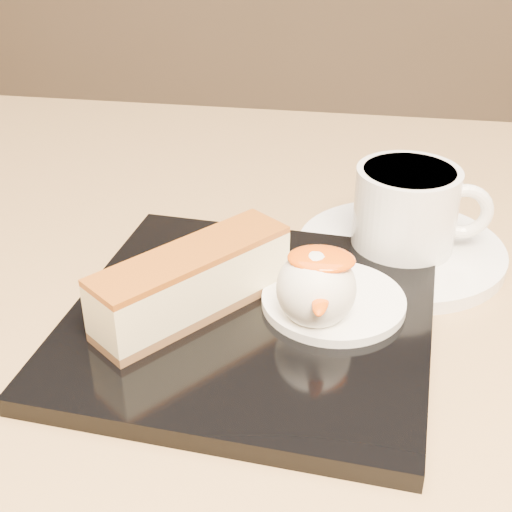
% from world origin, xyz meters
% --- Properties ---
extents(table, '(0.80, 0.80, 0.72)m').
position_xyz_m(table, '(0.00, 0.00, 0.56)').
color(table, black).
rests_on(table, ground).
extents(dessert_plate, '(0.24, 0.24, 0.01)m').
position_xyz_m(dessert_plate, '(0.06, -0.01, 0.73)').
color(dessert_plate, black).
rests_on(dessert_plate, table).
extents(cheesecake, '(0.11, 0.12, 0.04)m').
position_xyz_m(cheesecake, '(0.02, -0.02, 0.75)').
color(cheesecake, brown).
rests_on(cheesecake, dessert_plate).
extents(cream_smear, '(0.09, 0.09, 0.01)m').
position_xyz_m(cream_smear, '(0.11, 0.00, 0.73)').
color(cream_smear, white).
rests_on(cream_smear, dessert_plate).
extents(ice_cream_scoop, '(0.05, 0.05, 0.05)m').
position_xyz_m(ice_cream_scoop, '(0.10, -0.02, 0.76)').
color(ice_cream_scoop, white).
rests_on(ice_cream_scoop, cream_smear).
extents(mango_sauce, '(0.04, 0.03, 0.01)m').
position_xyz_m(mango_sauce, '(0.10, -0.02, 0.78)').
color(mango_sauce, '#F45407').
rests_on(mango_sauce, ice_cream_scoop).
extents(mint_sprig, '(0.03, 0.02, 0.00)m').
position_xyz_m(mint_sprig, '(0.08, 0.03, 0.74)').
color(mint_sprig, '#2A813B').
rests_on(mint_sprig, cream_smear).
extents(saucer, '(0.15, 0.15, 0.01)m').
position_xyz_m(saucer, '(0.15, 0.09, 0.72)').
color(saucer, white).
rests_on(saucer, table).
extents(coffee_cup, '(0.10, 0.07, 0.06)m').
position_xyz_m(coffee_cup, '(0.15, 0.09, 0.76)').
color(coffee_cup, white).
rests_on(coffee_cup, saucer).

